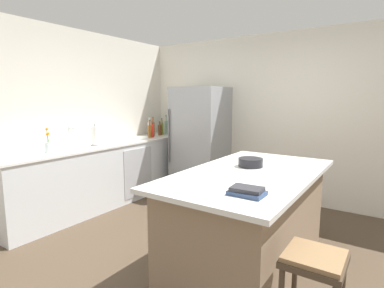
{
  "coord_description": "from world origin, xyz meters",
  "views": [
    {
      "loc": [
        1.53,
        -2.48,
        1.61
      ],
      "look_at": [
        -0.74,
        0.87,
        1.0
      ],
      "focal_mm": 28.43,
      "sensor_mm": 36.0,
      "label": 1
    }
  ],
  "objects_px": {
    "refrigerator": "(200,141)",
    "olive_oil_bottle": "(162,128)",
    "flower_vase": "(48,146)",
    "syrup_bottle": "(160,130)",
    "vinegar_bottle": "(153,128)",
    "whiskey_bottle": "(150,131)",
    "sink_faucet": "(70,137)",
    "mixing_bowl": "(251,162)",
    "paper_towel_roll": "(95,136)",
    "hot_sauce_bottle": "(153,131)",
    "gin_bottle": "(166,127)",
    "bar_stool": "(314,272)",
    "cookbook_stack": "(247,191)",
    "kitchen_island": "(249,218)",
    "soda_bottle": "(150,128)"
  },
  "relations": [
    {
      "from": "refrigerator",
      "to": "olive_oil_bottle",
      "type": "relative_size",
      "value": 5.89
    },
    {
      "from": "flower_vase",
      "to": "syrup_bottle",
      "type": "relative_size",
      "value": 1.25
    },
    {
      "from": "vinegar_bottle",
      "to": "whiskey_bottle",
      "type": "distance_m",
      "value": 0.33
    },
    {
      "from": "sink_faucet",
      "to": "mixing_bowl",
      "type": "relative_size",
      "value": 1.22
    },
    {
      "from": "paper_towel_roll",
      "to": "hot_sauce_bottle",
      "type": "relative_size",
      "value": 1.24
    },
    {
      "from": "sink_faucet",
      "to": "gin_bottle",
      "type": "xyz_separation_m",
      "value": [
        0.04,
        2.02,
        -0.02
      ]
    },
    {
      "from": "bar_stool",
      "to": "sink_faucet",
      "type": "bearing_deg",
      "value": 169.89
    },
    {
      "from": "flower_vase",
      "to": "cookbook_stack",
      "type": "bearing_deg",
      "value": -2.99
    },
    {
      "from": "kitchen_island",
      "to": "soda_bottle",
      "type": "distance_m",
      "value": 3.04
    },
    {
      "from": "flower_vase",
      "to": "soda_bottle",
      "type": "xyz_separation_m",
      "value": [
        -0.1,
        1.99,
        0.05
      ]
    },
    {
      "from": "flower_vase",
      "to": "vinegar_bottle",
      "type": "bearing_deg",
      "value": 93.05
    },
    {
      "from": "whiskey_bottle",
      "to": "vinegar_bottle",
      "type": "bearing_deg",
      "value": 121.71
    },
    {
      "from": "sink_faucet",
      "to": "hot_sauce_bottle",
      "type": "distance_m",
      "value": 1.55
    },
    {
      "from": "vinegar_bottle",
      "to": "cookbook_stack",
      "type": "distance_m",
      "value": 3.63
    },
    {
      "from": "vinegar_bottle",
      "to": "sink_faucet",
      "type": "bearing_deg",
      "value": -88.97
    },
    {
      "from": "refrigerator",
      "to": "mixing_bowl",
      "type": "bearing_deg",
      "value": -43.85
    },
    {
      "from": "hot_sauce_bottle",
      "to": "refrigerator",
      "type": "bearing_deg",
      "value": 22.07
    },
    {
      "from": "syrup_bottle",
      "to": "hot_sauce_bottle",
      "type": "bearing_deg",
      "value": -76.49
    },
    {
      "from": "refrigerator",
      "to": "hot_sauce_bottle",
      "type": "bearing_deg",
      "value": -157.93
    },
    {
      "from": "hot_sauce_bottle",
      "to": "gin_bottle",
      "type": "bearing_deg",
      "value": 100.21
    },
    {
      "from": "syrup_bottle",
      "to": "refrigerator",
      "type": "bearing_deg",
      "value": 2.9
    },
    {
      "from": "bar_stool",
      "to": "whiskey_bottle",
      "type": "xyz_separation_m",
      "value": [
        -3.18,
        2.04,
        0.51
      ]
    },
    {
      "from": "flower_vase",
      "to": "hot_sauce_bottle",
      "type": "relative_size",
      "value": 1.25
    },
    {
      "from": "bar_stool",
      "to": "paper_towel_roll",
      "type": "relative_size",
      "value": 2.13
    },
    {
      "from": "sink_faucet",
      "to": "syrup_bottle",
      "type": "relative_size",
      "value": 1.18
    },
    {
      "from": "gin_bottle",
      "to": "kitchen_island",
      "type": "bearing_deg",
      "value": -36.54
    },
    {
      "from": "flower_vase",
      "to": "paper_towel_roll",
      "type": "height_order",
      "value": "flower_vase"
    },
    {
      "from": "bar_stool",
      "to": "flower_vase",
      "type": "relative_size",
      "value": 2.11
    },
    {
      "from": "refrigerator",
      "to": "olive_oil_bottle",
      "type": "bearing_deg",
      "value": 176.59
    },
    {
      "from": "cookbook_stack",
      "to": "sink_faucet",
      "type": "bearing_deg",
      "value": 169.79
    },
    {
      "from": "refrigerator",
      "to": "sink_faucet",
      "type": "bearing_deg",
      "value": -116.16
    },
    {
      "from": "syrup_bottle",
      "to": "whiskey_bottle",
      "type": "height_order",
      "value": "whiskey_bottle"
    },
    {
      "from": "bar_stool",
      "to": "olive_oil_bottle",
      "type": "bearing_deg",
      "value": 142.74
    },
    {
      "from": "vinegar_bottle",
      "to": "kitchen_island",
      "type": "bearing_deg",
      "value": -31.3
    },
    {
      "from": "soda_bottle",
      "to": "hot_sauce_bottle",
      "type": "height_order",
      "value": "soda_bottle"
    },
    {
      "from": "flower_vase",
      "to": "syrup_bottle",
      "type": "xyz_separation_m",
      "value": [
        -0.02,
        2.18,
        0.01
      ]
    },
    {
      "from": "cookbook_stack",
      "to": "mixing_bowl",
      "type": "height_order",
      "value": "mixing_bowl"
    },
    {
      "from": "bar_stool",
      "to": "hot_sauce_bottle",
      "type": "height_order",
      "value": "hot_sauce_bottle"
    },
    {
      "from": "flower_vase",
      "to": "cookbook_stack",
      "type": "xyz_separation_m",
      "value": [
        2.74,
        -0.14,
        -0.07
      ]
    },
    {
      "from": "flower_vase",
      "to": "whiskey_bottle",
      "type": "bearing_deg",
      "value": 88.04
    },
    {
      "from": "olive_oil_bottle",
      "to": "whiskey_bottle",
      "type": "distance_m",
      "value": 0.48
    },
    {
      "from": "flower_vase",
      "to": "olive_oil_bottle",
      "type": "xyz_separation_m",
      "value": [
        -0.05,
        2.28,
        0.03
      ]
    },
    {
      "from": "bar_stool",
      "to": "hot_sauce_bottle",
      "type": "relative_size",
      "value": 2.64
    },
    {
      "from": "bar_stool",
      "to": "mixing_bowl",
      "type": "height_order",
      "value": "mixing_bowl"
    },
    {
      "from": "bar_stool",
      "to": "syrup_bottle",
      "type": "xyz_separation_m",
      "value": [
        -3.26,
        2.41,
        0.49
      ]
    },
    {
      "from": "gin_bottle",
      "to": "cookbook_stack",
      "type": "bearing_deg",
      "value": -42.29
    },
    {
      "from": "gin_bottle",
      "to": "olive_oil_bottle",
      "type": "relative_size",
      "value": 1.16
    },
    {
      "from": "vinegar_bottle",
      "to": "mixing_bowl",
      "type": "bearing_deg",
      "value": -28.67
    },
    {
      "from": "refrigerator",
      "to": "whiskey_bottle",
      "type": "xyz_separation_m",
      "value": [
        -0.77,
        -0.41,
        0.16
      ]
    },
    {
      "from": "paper_towel_roll",
      "to": "syrup_bottle",
      "type": "xyz_separation_m",
      "value": [
        -0.02,
        1.47,
        -0.03
      ]
    }
  ]
}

